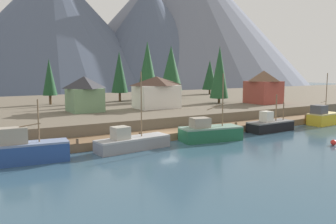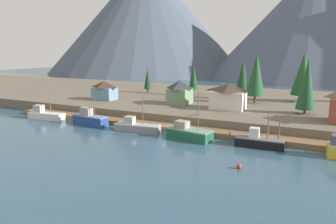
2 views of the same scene
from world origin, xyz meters
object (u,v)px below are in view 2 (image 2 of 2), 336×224
object	(u,v)px
house_blue	(104,90)
conifer_near_left	(307,84)
house_white	(228,96)
conifer_near_right	(256,74)
fishing_boat_black	(259,141)
conifer_back_left	(303,74)
channel_buoy	(239,166)
conifer_back_right	(243,76)
conifer_centre	(148,79)
conifer_mid_left	(194,77)
fishing_boat_green	(189,133)
fishing_boat_grey	(137,127)
fishing_boat_white	(45,115)
fishing_boat_blue	(90,119)
house_green	(180,92)

from	to	relation	value
house_blue	conifer_near_left	distance (m)	49.98
house_white	conifer_near_right	world-z (taller)	conifer_near_right
fishing_boat_black	house_white	bearing A→B (deg)	118.48
conifer_back_left	house_white	bearing A→B (deg)	-128.06
channel_buoy	fishing_boat_black	bearing A→B (deg)	86.10
conifer_near_right	conifer_back_right	distance (m)	6.57
channel_buoy	house_white	bearing A→B (deg)	108.12
conifer_centre	conifer_mid_left	bearing A→B (deg)	0.87
fishing_boat_green	conifer_back_right	size ratio (longest dim) A/B	0.82
conifer_near_left	fishing_boat_grey	bearing A→B (deg)	-146.01
conifer_back_left	conifer_back_right	bearing A→B (deg)	-169.70
fishing_boat_grey	conifer_mid_left	distance (m)	35.40
conifer_back_left	conifer_near_left	bearing A→B (deg)	-84.56
fishing_boat_black	conifer_near_left	size ratio (longest dim) A/B	0.67
fishing_boat_white	fishing_boat_black	distance (m)	48.21
fishing_boat_white	conifer_back_left	size ratio (longest dim) A/B	0.71
fishing_boat_green	conifer_near_right	world-z (taller)	conifer_near_right
fishing_boat_grey	fishing_boat_blue	bearing A→B (deg)	172.87
conifer_near_right	house_blue	bearing A→B (deg)	-162.18
conifer_near_left	conifer_near_right	xyz separation A→B (m)	(-12.04, 9.06, 1.02)
fishing_boat_blue	house_green	world-z (taller)	house_green
fishing_boat_green	channel_buoy	bearing A→B (deg)	-32.49
fishing_boat_blue	conifer_near_right	distance (m)	41.79
house_blue	conifer_near_right	size ratio (longest dim) A/B	0.49
fishing_boat_green	channel_buoy	world-z (taller)	fishing_boat_green
fishing_boat_grey	conifer_near_left	xyz separation A→B (m)	(29.41, 19.83, 7.96)
fishing_boat_grey	fishing_boat_black	distance (m)	23.51
house_blue	conifer_near_right	bearing A→B (deg)	17.82
fishing_boat_green	channel_buoy	xyz separation A→B (m)	(11.54, -10.30, -0.77)
conifer_near_left	conifer_near_right	bearing A→B (deg)	143.04
house_blue	conifer_near_left	xyz separation A→B (m)	(49.74, 3.06, 3.81)
fishing_boat_blue	conifer_mid_left	xyz separation A→B (m)	(10.23, 34.47, 6.63)
house_green	conifer_near_right	bearing A→B (deg)	29.22
fishing_boat_white	channel_buoy	bearing A→B (deg)	-18.97
conifer_near_right	house_white	bearing A→B (deg)	-110.03
fishing_boat_white	fishing_boat_grey	distance (m)	24.70
conifer_mid_left	conifer_centre	distance (m)	15.40
fishing_boat_white	fishing_boat_grey	world-z (taller)	fishing_boat_grey
fishing_boat_grey	conifer_centre	xyz separation A→B (m)	(-16.91, 34.44, 5.91)
fishing_boat_white	fishing_boat_black	size ratio (longest dim) A/B	1.14
conifer_mid_left	fishing_boat_blue	bearing A→B (deg)	-106.52
house_white	conifer_mid_left	distance (m)	22.57
house_blue	house_white	world-z (taller)	house_white
fishing_boat_blue	conifer_near_left	distance (m)	46.25
house_green	house_blue	xyz separation A→B (m)	(-21.01, -2.79, -0.41)
fishing_boat_white	fishing_boat_blue	world-z (taller)	fishing_boat_blue
fishing_boat_black	house_green	world-z (taller)	house_green
fishing_boat_green	conifer_mid_left	world-z (taller)	conifer_mid_left
conifer_back_right	house_green	bearing A→B (deg)	-131.07
fishing_boat_green	conifer_near_left	distance (m)	28.34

